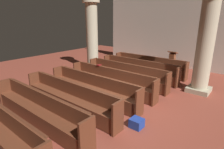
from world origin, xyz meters
name	(u,v)px	position (x,y,z in m)	size (l,w,h in m)	color
ground_plane	(117,103)	(0.00, 0.00, 0.00)	(19.20, 19.20, 0.00)	brown
back_wall	(185,28)	(0.00, 6.08, 2.25)	(10.00, 0.16, 4.50)	beige
pew_row_0	(149,64)	(-0.88, 3.80, 0.47)	(3.91, 0.47, 0.87)	brown
pew_row_1	(138,68)	(-0.88, 2.78, 0.47)	(3.91, 0.46, 0.87)	brown
pew_row_2	(126,73)	(-0.88, 1.75, 0.47)	(3.91, 0.47, 0.87)	brown
pew_row_3	(111,79)	(-0.88, 0.72, 0.47)	(3.91, 0.46, 0.87)	brown
pew_row_4	(92,87)	(-0.88, -0.30, 0.47)	(3.91, 0.46, 0.87)	brown
pew_row_5	(69,96)	(-0.88, -1.33, 0.47)	(3.91, 0.47, 0.87)	brown
pew_row_6	(38,108)	(-0.88, -2.35, 0.47)	(3.91, 0.46, 0.87)	brown
pillar_aisle_side	(206,41)	(1.86, 2.81, 1.97)	(0.88, 0.88, 3.80)	tan
pillar_far_side	(92,34)	(-3.58, 2.45, 1.97)	(0.88, 0.88, 3.80)	tan
lectern	(172,63)	(-0.13, 5.02, 0.45)	(0.48, 0.45, 1.08)	brown
hymn_book	(99,65)	(-1.67, 0.91, 0.88)	(0.14, 0.19, 0.03)	maroon
kneeler_box_blue	(137,123)	(1.28, -0.83, 0.12)	(0.33, 0.31, 0.25)	navy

